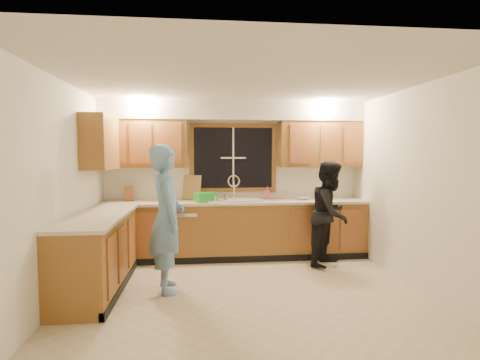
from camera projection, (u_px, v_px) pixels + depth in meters
name	position (u px, v px, depth m)	size (l,w,h in m)	color
floor	(247.00, 294.00, 4.44)	(4.20, 4.20, 0.00)	beige
ceiling	(247.00, 81.00, 4.27)	(4.20, 4.20, 0.00)	silver
wall_back	(233.00, 179.00, 6.24)	(4.20, 4.20, 0.00)	white
wall_left	(59.00, 192.00, 4.14)	(3.80, 3.80, 0.00)	white
wall_right	(417.00, 188.00, 4.57)	(3.80, 3.80, 0.00)	white
base_cabinets_back	(235.00, 230.00, 6.00)	(4.20, 0.60, 0.88)	olive
base_cabinets_left	(98.00, 254.00, 4.57)	(0.60, 1.90, 0.88)	olive
countertop_back	(235.00, 202.00, 5.95)	(4.20, 0.63, 0.04)	beige
countertop_left	(98.00, 217.00, 4.54)	(0.63, 1.90, 0.04)	beige
upper_cabinets_left	(144.00, 144.00, 5.89)	(1.35, 0.33, 0.75)	olive
upper_cabinets_right	(320.00, 144.00, 6.18)	(1.35, 0.33, 0.75)	olive
upper_cabinets_return	(100.00, 142.00, 5.22)	(0.33, 0.90, 0.75)	olive
soffit	(234.00, 111.00, 5.99)	(4.20, 0.35, 0.30)	silver
window_frame	(233.00, 158.00, 6.20)	(1.44, 0.03, 1.14)	black
sink	(235.00, 204.00, 5.97)	(0.86, 0.52, 0.57)	silver
dishwasher	(181.00, 234.00, 5.90)	(0.60, 0.56, 0.82)	white
stove	(83.00, 268.00, 4.00)	(0.58, 0.75, 0.90)	white
man	(167.00, 218.00, 4.52)	(0.65, 0.43, 1.78)	#6E9ED0
woman	(331.00, 213.00, 5.58)	(0.76, 0.59, 1.56)	black
knife_block	(129.00, 194.00, 5.93)	(0.12, 0.10, 0.23)	#A15C2C
cutting_board	(192.00, 187.00, 6.10)	(0.30, 0.02, 0.40)	tan
dish_crate	(206.00, 197.00, 5.81)	(0.31, 0.29, 0.14)	green
soap_bottle	(267.00, 193.00, 6.17)	(0.09, 0.10, 0.21)	#E25586
bowl	(303.00, 198.00, 6.09)	(0.20, 0.20, 0.05)	silver
can_left	(215.00, 199.00, 5.75)	(0.06, 0.06, 0.11)	#C0AF94
can_right	(225.00, 198.00, 5.78)	(0.06, 0.06, 0.12)	#C0AF94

